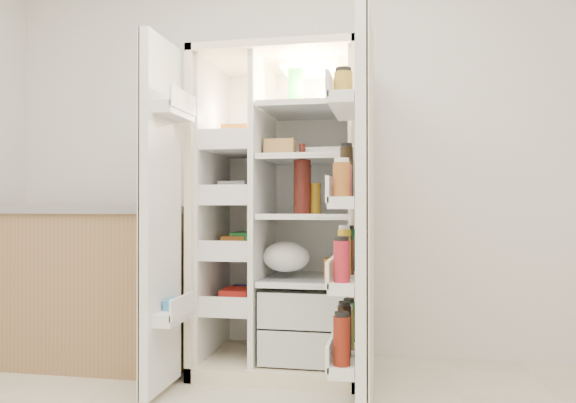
# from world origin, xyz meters

# --- Properties ---
(wall_back) EXTENTS (4.00, 0.02, 2.70)m
(wall_back) POSITION_xyz_m (0.00, 2.00, 1.35)
(wall_back) COLOR silver
(wall_back) RESTS_ON floor
(refrigerator) EXTENTS (0.92, 0.70, 1.80)m
(refrigerator) POSITION_xyz_m (-0.04, 1.65, 0.74)
(refrigerator) COLOR beige
(refrigerator) RESTS_ON floor
(freezer_door) EXTENTS (0.15, 0.40, 1.72)m
(freezer_door) POSITION_xyz_m (-0.55, 1.05, 0.89)
(freezer_door) COLOR white
(freezer_door) RESTS_ON floor
(fridge_door) EXTENTS (0.17, 0.58, 1.72)m
(fridge_door) POSITION_xyz_m (0.43, 0.96, 0.87)
(fridge_door) COLOR white
(fridge_door) RESTS_ON floor
(kitchen_counter) EXTENTS (1.29, 0.69, 0.93)m
(kitchen_counter) POSITION_xyz_m (-1.21, 1.57, 0.47)
(kitchen_counter) COLOR #956D4A
(kitchen_counter) RESTS_ON floor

